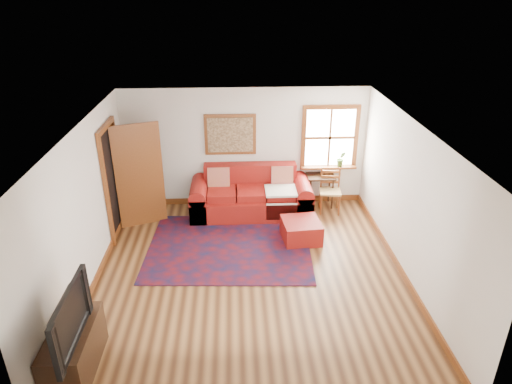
{
  "coord_description": "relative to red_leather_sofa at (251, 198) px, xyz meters",
  "views": [
    {
      "loc": [
        -0.22,
        -6.18,
        4.43
      ],
      "look_at": [
        0.12,
        0.6,
        1.24
      ],
      "focal_mm": 32.0,
      "sensor_mm": 36.0,
      "label": 1
    }
  ],
  "objects": [
    {
      "name": "ground",
      "position": [
        -0.1,
        -2.27,
        -0.32
      ],
      "size": [
        5.5,
        5.5,
        0.0
      ],
      "primitive_type": "plane",
      "color": "#452612",
      "rests_on": "ground"
    },
    {
      "name": "room_envelope",
      "position": [
        -0.1,
        -2.26,
        1.33
      ],
      "size": [
        5.04,
        5.54,
        2.52
      ],
      "color": "silver",
      "rests_on": "ground"
    },
    {
      "name": "window",
      "position": [
        1.68,
        0.43,
        0.99
      ],
      "size": [
        1.18,
        0.2,
        1.38
      ],
      "color": "white",
      "rests_on": "ground"
    },
    {
      "name": "doorway",
      "position": [
        -2.31,
        -0.49,
        0.75
      ],
      "size": [
        0.89,
        1.08,
        2.14
      ],
      "color": "black",
      "rests_on": "ground"
    },
    {
      "name": "framed_artwork",
      "position": [
        -0.4,
        0.44,
        1.23
      ],
      "size": [
        1.05,
        0.07,
        0.85
      ],
      "color": "brown",
      "rests_on": "ground"
    },
    {
      "name": "persian_rug",
      "position": [
        -0.45,
        -1.36,
        -0.31
      ],
      "size": [
        3.02,
        2.47,
        0.02
      ],
      "primitive_type": "cube",
      "rotation": [
        0.0,
        0.0,
        -0.05
      ],
      "color": "#530B12",
      "rests_on": "ground"
    },
    {
      "name": "red_leather_sofa",
      "position": [
        0.0,
        0.0,
        0.0
      ],
      "size": [
        2.46,
        1.02,
        0.96
      ],
      "color": "maroon",
      "rests_on": "ground"
    },
    {
      "name": "red_ottoman",
      "position": [
        0.88,
        -1.16,
        -0.13
      ],
      "size": [
        0.74,
        0.74,
        0.39
      ],
      "primitive_type": "cube",
      "rotation": [
        0.0,
        0.0,
        0.1
      ],
      "color": "maroon",
      "rests_on": "ground"
    },
    {
      "name": "side_table",
      "position": [
        1.47,
        0.25,
        0.25
      ],
      "size": [
        0.58,
        0.43,
        0.69
      ],
      "color": "#321D10",
      "rests_on": "ground"
    },
    {
      "name": "ladder_back_chair",
      "position": [
        1.64,
        0.0,
        0.18
      ],
      "size": [
        0.47,
        0.46,
        0.92
      ],
      "color": "tan",
      "rests_on": "ground"
    },
    {
      "name": "media_cabinet",
      "position": [
        -2.34,
        -4.12,
        -0.02
      ],
      "size": [
        0.49,
        1.1,
        0.6
      ],
      "primitive_type": "cube",
      "color": "#321D10",
      "rests_on": "ground"
    },
    {
      "name": "television",
      "position": [
        -2.32,
        -4.3,
        0.63
      ],
      "size": [
        0.15,
        1.18,
        0.68
      ],
      "primitive_type": "imported",
      "rotation": [
        0.0,
        0.0,
        1.57
      ],
      "color": "black",
      "rests_on": "media_cabinet"
    },
    {
      "name": "candle_hurricane",
      "position": [
        -2.29,
        -3.68,
        0.37
      ],
      "size": [
        0.12,
        0.12,
        0.18
      ],
      "color": "silver",
      "rests_on": "media_cabinet"
    }
  ]
}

